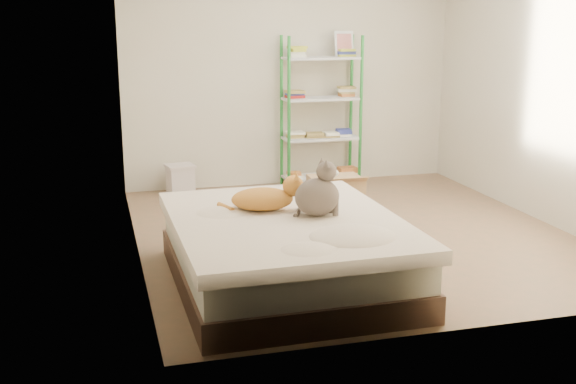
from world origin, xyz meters
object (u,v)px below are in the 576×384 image
object	(u,v)px
orange_cat	(262,196)
grey_cat	(317,189)
cardboard_box	(336,194)
shelf_unit	(321,115)
bed	(286,251)
white_bin	(180,179)

from	to	relation	value
orange_cat	grey_cat	xyz separation A→B (m)	(0.35, -0.24, 0.09)
orange_cat	cardboard_box	world-z (taller)	orange_cat
grey_cat	shelf_unit	size ratio (longest dim) A/B	0.23
bed	grey_cat	size ratio (longest dim) A/B	5.01
shelf_unit	white_bin	xyz separation A→B (m)	(-1.62, -0.03, -0.64)
grey_cat	shelf_unit	bearing A→B (deg)	-20.51
white_bin	cardboard_box	bearing A→B (deg)	-38.18
bed	white_bin	distance (m)	2.93
shelf_unit	cardboard_box	distance (m)	1.32
orange_cat	grey_cat	world-z (taller)	grey_cat
bed	white_bin	bearing A→B (deg)	97.37
bed	cardboard_box	size ratio (longest dim) A/B	3.86
grey_cat	white_bin	bearing A→B (deg)	10.40
orange_cat	grey_cat	distance (m)	0.43
cardboard_box	white_bin	world-z (taller)	cardboard_box
orange_cat	cardboard_box	xyz separation A→B (m)	(1.12, 1.56, -0.44)
shelf_unit	orange_cat	bearing A→B (deg)	-116.20
orange_cat	cardboard_box	bearing A→B (deg)	64.25
shelf_unit	cardboard_box	xyz separation A→B (m)	(-0.21, -1.14, -0.63)
orange_cat	grey_cat	bearing A→B (deg)	-24.08
grey_cat	shelf_unit	world-z (taller)	shelf_unit
orange_cat	bed	bearing A→B (deg)	-53.35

